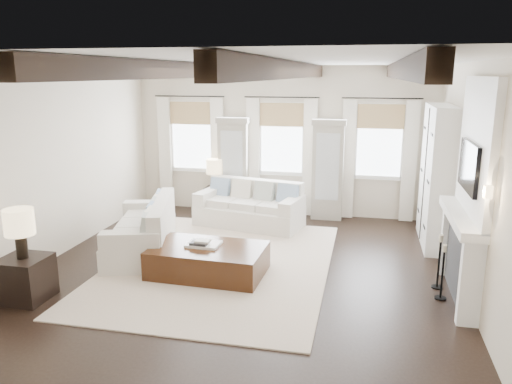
% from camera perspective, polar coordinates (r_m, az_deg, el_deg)
% --- Properties ---
extents(ground, '(7.50, 7.50, 0.00)m').
position_cam_1_polar(ground, '(7.74, -1.90, -9.69)').
color(ground, black).
rests_on(ground, ground).
extents(room_shell, '(6.54, 7.54, 3.22)m').
position_cam_1_polar(room_shell, '(7.94, 4.88, 5.05)').
color(room_shell, beige).
rests_on(room_shell, ground).
extents(area_rug, '(3.49, 4.73, 0.02)m').
position_cam_1_polar(area_rug, '(8.23, -4.10, -8.20)').
color(area_rug, beige).
rests_on(area_rug, ground).
extents(sofa_back, '(2.27, 1.36, 0.91)m').
position_cam_1_polar(sofa_back, '(10.17, -0.65, -1.84)').
color(sofa_back, silver).
rests_on(sofa_back, ground).
extents(sofa_left, '(1.53, 2.33, 0.92)m').
position_cam_1_polar(sofa_left, '(8.84, -12.57, -4.44)').
color(sofa_left, silver).
rests_on(sofa_left, ground).
extents(ottoman, '(1.75, 1.14, 0.45)m').
position_cam_1_polar(ottoman, '(7.78, -5.48, -7.83)').
color(ottoman, black).
rests_on(ottoman, ground).
extents(tray, '(0.51, 0.40, 0.04)m').
position_cam_1_polar(tray, '(7.78, -6.01, -5.94)').
color(tray, white).
rests_on(tray, ottoman).
extents(book_lower, '(0.27, 0.21, 0.04)m').
position_cam_1_polar(book_lower, '(7.71, -6.49, -5.81)').
color(book_lower, '#262628').
rests_on(book_lower, tray).
extents(book_upper, '(0.23, 0.18, 0.03)m').
position_cam_1_polar(book_upper, '(7.69, -6.11, -5.58)').
color(book_upper, beige).
rests_on(book_upper, book_lower).
extents(side_table_front, '(0.60, 0.60, 0.60)m').
position_cam_1_polar(side_table_front, '(7.61, -24.85, -8.95)').
color(side_table_front, black).
rests_on(side_table_front, ground).
extents(lamp_front, '(0.40, 0.40, 0.68)m').
position_cam_1_polar(lamp_front, '(7.37, -25.44, -3.42)').
color(lamp_front, black).
rests_on(lamp_front, side_table_front).
extents(side_table_back, '(0.40, 0.40, 0.60)m').
position_cam_1_polar(side_table_back, '(11.08, -4.70, -0.94)').
color(side_table_back, black).
rests_on(side_table_back, ground).
extents(lamp_back, '(0.36, 0.36, 0.62)m').
position_cam_1_polar(lamp_back, '(10.92, -4.77, 2.73)').
color(lamp_back, black).
rests_on(lamp_back, side_table_back).
extents(candlestick_near, '(0.16, 0.16, 0.79)m').
position_cam_1_polar(candlestick_near, '(7.37, 20.50, -9.05)').
color(candlestick_near, black).
rests_on(candlestick_near, ground).
extents(candlestick_far, '(0.16, 0.16, 0.81)m').
position_cam_1_polar(candlestick_far, '(7.72, 20.15, -7.95)').
color(candlestick_far, black).
rests_on(candlestick_far, ground).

